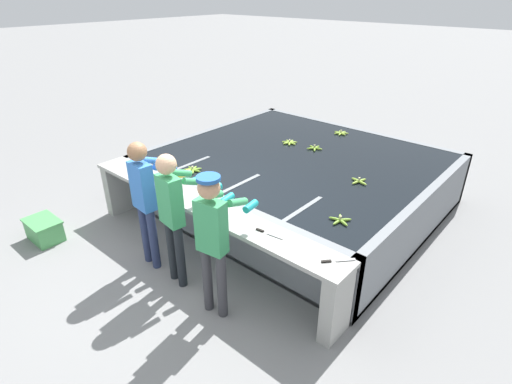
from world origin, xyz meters
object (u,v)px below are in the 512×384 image
(banana_bunch_floating_0, at_px, (193,170))
(banana_bunch_floating_2, at_px, (290,142))
(banana_bunch_floating_3, at_px, (359,181))
(banana_bunch_floating_4, at_px, (341,133))
(knife_0, at_px, (333,261))
(worker_0, at_px, (146,194))
(knife_1, at_px, (265,232))
(worker_1, at_px, (174,209))
(worker_2, at_px, (214,233))
(crate, at_px, (44,230))
(banana_bunch_floating_5, at_px, (340,220))
(banana_bunch_floating_1, at_px, (315,148))

(banana_bunch_floating_0, bearing_deg, banana_bunch_floating_2, 78.51)
(banana_bunch_floating_3, xyz_separation_m, banana_bunch_floating_4, (-1.27, 1.67, -0.00))
(knife_0, bearing_deg, banana_bunch_floating_4, 119.24)
(worker_0, xyz_separation_m, knife_1, (1.52, 0.50, -0.16))
(banana_bunch_floating_0, relative_size, banana_bunch_floating_3, 1.00)
(worker_1, height_order, banana_bunch_floating_4, worker_1)
(worker_1, relative_size, worker_2, 1.01)
(banana_bunch_floating_0, bearing_deg, worker_2, -34.48)
(worker_1, bearing_deg, worker_0, 179.61)
(banana_bunch_floating_3, height_order, knife_0, banana_bunch_floating_3)
(crate, bearing_deg, worker_1, 17.95)
(knife_1, bearing_deg, banana_bunch_floating_5, 56.71)
(worker_2, relative_size, banana_bunch_floating_5, 6.20)
(banana_bunch_floating_0, xyz_separation_m, crate, (-1.28, -1.81, -0.73))
(worker_0, bearing_deg, banana_bunch_floating_4, 84.07)
(worker_2, distance_m, banana_bunch_floating_5, 1.53)
(banana_bunch_floating_1, distance_m, banana_bunch_floating_5, 2.36)
(banana_bunch_floating_2, relative_size, knife_0, 1.00)
(worker_0, height_order, banana_bunch_floating_0, worker_0)
(worker_0, xyz_separation_m, banana_bunch_floating_1, (0.48, 3.05, -0.15))
(worker_2, bearing_deg, banana_bunch_floating_5, 60.81)
(banana_bunch_floating_3, bearing_deg, worker_0, -125.52)
(banana_bunch_floating_2, bearing_deg, knife_0, -45.86)
(worker_0, height_order, worker_2, worker_0)
(worker_2, xyz_separation_m, banana_bunch_floating_2, (-1.29, 3.05, -0.15))
(banana_bunch_floating_5, bearing_deg, banana_bunch_floating_2, 139.66)
(banana_bunch_floating_1, height_order, banana_bunch_floating_5, same)
(banana_bunch_floating_4, relative_size, knife_0, 1.00)
(worker_1, height_order, knife_1, worker_1)
(worker_2, bearing_deg, worker_1, 175.34)
(banana_bunch_floating_1, bearing_deg, knife_0, -52.98)
(banana_bunch_floating_5, bearing_deg, banana_bunch_floating_0, -175.79)
(worker_1, bearing_deg, banana_bunch_floating_1, 91.27)
(worker_1, bearing_deg, banana_bunch_floating_5, 40.66)
(worker_2, height_order, banana_bunch_floating_4, worker_2)
(worker_2, bearing_deg, banana_bunch_floating_2, 112.88)
(knife_1, relative_size, crate, 0.64)
(banana_bunch_floating_1, bearing_deg, crate, -119.77)
(worker_2, distance_m, banana_bunch_floating_0, 2.04)
(banana_bunch_floating_5, bearing_deg, worker_1, -139.34)
(worker_0, distance_m, banana_bunch_floating_2, 2.99)
(worker_2, distance_m, banana_bunch_floating_1, 3.21)
(banana_bunch_floating_0, height_order, crate, banana_bunch_floating_0)
(banana_bunch_floating_2, relative_size, banana_bunch_floating_3, 1.00)
(banana_bunch_floating_0, xyz_separation_m, banana_bunch_floating_4, (0.81, 2.95, 0.00))
(knife_0, distance_m, crate, 4.30)
(crate, bearing_deg, banana_bunch_floating_2, 65.78)
(worker_1, relative_size, knife_0, 6.14)
(worker_0, relative_size, worker_1, 1.00)
(banana_bunch_floating_2, xyz_separation_m, banana_bunch_floating_3, (1.69, -0.63, 0.00))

